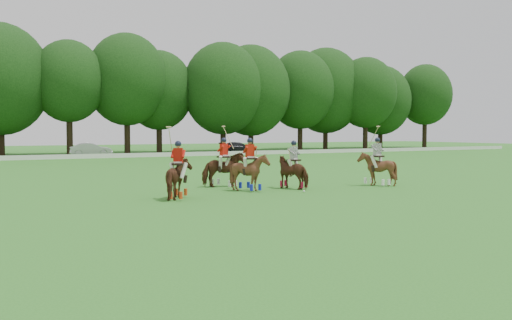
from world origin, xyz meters
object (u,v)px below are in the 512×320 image
car_right (238,148)px  polo_red_b (224,169)px  polo_red_c (250,172)px  polo_stripe_b (377,168)px  car_mid (91,150)px  polo_red_a (178,178)px  polo_stripe_a (294,171)px  polo_ball (304,191)px

car_right → polo_red_b: polo_red_b is taller
polo_red_c → polo_stripe_b: size_ratio=0.82×
polo_red_b → car_mid: bearing=87.3°
polo_red_a → polo_stripe_a: bearing=11.4°
car_right → polo_stripe_a: polo_stripe_a is taller
polo_stripe_a → polo_ball: polo_stripe_a is taller
polo_red_b → polo_stripe_a: (2.59, -2.21, -0.05)m
polo_red_c → car_right: bearing=63.8°
polo_red_a → polo_stripe_b: polo_stripe_b is taller
car_right → polo_red_b: 40.88m
polo_stripe_a → polo_ball: (-0.48, -1.60, -0.77)m
car_mid → polo_red_c: 38.32m
polo_stripe_a → car_mid: bearing=91.3°
car_mid → polo_red_a: bearing=-178.5°
car_right → polo_ball: size_ratio=50.67×
polo_red_a → polo_red_b: size_ratio=0.98×
polo_stripe_a → polo_ball: 1.84m
polo_red_a → polo_red_b: 5.05m
car_mid → car_right: size_ratio=0.95×
polo_red_b → polo_ball: polo_red_b is taller
car_right → polo_red_c: 42.68m
polo_stripe_b → polo_red_b: bearing=156.6°
polo_red_a → polo_red_b: (3.67, 3.47, 0.02)m
polo_red_a → polo_ball: 5.85m
car_mid → polo_stripe_b: (5.27, -39.13, 0.16)m
polo_red_b → polo_red_c: 2.19m
car_mid → polo_red_b: (-1.71, -36.12, 0.16)m
polo_red_c → polo_ball: polo_red_c is taller
polo_red_a → polo_stripe_b: size_ratio=0.98×
polo_stripe_b → car_mid: bearing=97.7°
car_mid → polo_ball: bearing=-170.2°
polo_stripe_a → car_right: bearing=66.7°
car_mid → car_right: bearing=-80.7°
polo_stripe_b → polo_ball: (-4.86, -0.79, -0.82)m
polo_ball → car_right: bearing=66.9°
polo_stripe_a → polo_stripe_b: polo_stripe_b is taller
polo_red_a → polo_ball: polo_red_a is taller
polo_stripe_a → polo_stripe_b: 4.46m
polo_ball → polo_red_c: bearing=138.4°
car_mid → polo_stripe_a: polo_stripe_a is taller
polo_red_b → polo_stripe_b: polo_red_b is taller
car_mid → polo_red_c: (-1.44, -38.29, 0.16)m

